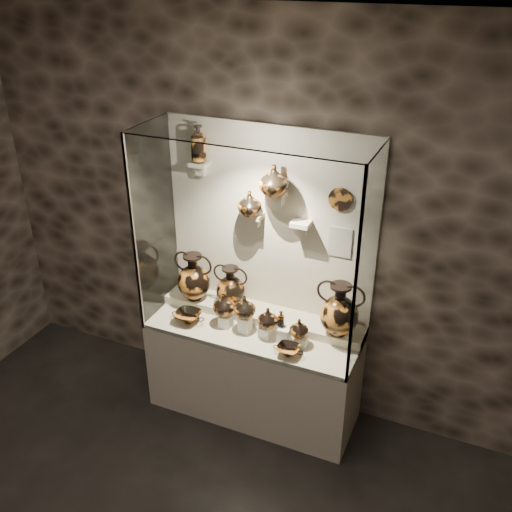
{
  "coord_description": "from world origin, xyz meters",
  "views": [
    {
      "loc": [
        1.51,
        -1.23,
        3.46
      ],
      "look_at": [
        -0.01,
        2.25,
        1.45
      ],
      "focal_mm": 40.0,
      "sensor_mm": 36.0,
      "label": 1
    }
  ],
  "objects_px": {
    "jug_b": "(245,307)",
    "ovoid_vase_a": "(250,203)",
    "amphora_left": "(194,277)",
    "kylix_right": "(288,350)",
    "amphora_mid": "(231,287)",
    "lekythos_small": "(281,318)",
    "lekythos_tall": "(199,142)",
    "amphora_right": "(339,309)",
    "jug_c": "(268,318)",
    "jug_e": "(299,328)",
    "kylix_left": "(188,316)",
    "ovoid_vase_b": "(274,180)",
    "jug_a": "(224,304)"
  },
  "relations": [
    {
      "from": "jug_b",
      "to": "lekythos_tall",
      "type": "distance_m",
      "value": 1.3
    },
    {
      "from": "amphora_left",
      "to": "kylix_right",
      "type": "xyz_separation_m",
      "value": [
        0.96,
        -0.32,
        -0.23
      ]
    },
    {
      "from": "jug_c",
      "to": "kylix_right",
      "type": "height_order",
      "value": "jug_c"
    },
    {
      "from": "amphora_right",
      "to": "jug_e",
      "type": "bearing_deg",
      "value": -166.9
    },
    {
      "from": "jug_b",
      "to": "kylix_right",
      "type": "xyz_separation_m",
      "value": [
        0.42,
        -0.15,
        -0.18
      ]
    },
    {
      "from": "amphora_mid",
      "to": "amphora_right",
      "type": "relative_size",
      "value": 0.83
    },
    {
      "from": "jug_b",
      "to": "kylix_left",
      "type": "distance_m",
      "value": 0.5
    },
    {
      "from": "jug_a",
      "to": "kylix_left",
      "type": "height_order",
      "value": "jug_a"
    },
    {
      "from": "amphora_left",
      "to": "jug_e",
      "type": "bearing_deg",
      "value": -7.2
    },
    {
      "from": "amphora_right",
      "to": "jug_c",
      "type": "xyz_separation_m",
      "value": [
        -0.51,
        -0.16,
        -0.11
      ]
    },
    {
      "from": "ovoid_vase_a",
      "to": "amphora_mid",
      "type": "bearing_deg",
      "value": -157.63
    },
    {
      "from": "jug_c",
      "to": "amphora_right",
      "type": "bearing_deg",
      "value": 34.34
    },
    {
      "from": "amphora_mid",
      "to": "kylix_right",
      "type": "xyz_separation_m",
      "value": [
        0.63,
        -0.34,
        -0.2
      ]
    },
    {
      "from": "amphora_left",
      "to": "kylix_right",
      "type": "distance_m",
      "value": 1.04
    },
    {
      "from": "amphora_right",
      "to": "ovoid_vase_a",
      "type": "distance_m",
      "value": 1.04
    },
    {
      "from": "jug_e",
      "to": "ovoid_vase_a",
      "type": "distance_m",
      "value": 1.01
    },
    {
      "from": "jug_a",
      "to": "ovoid_vase_a",
      "type": "xyz_separation_m",
      "value": [
        0.12,
        0.23,
        0.79
      ]
    },
    {
      "from": "amphora_right",
      "to": "lekythos_tall",
      "type": "height_order",
      "value": "lekythos_tall"
    },
    {
      "from": "kylix_left",
      "to": "ovoid_vase_a",
      "type": "xyz_separation_m",
      "value": [
        0.41,
        0.31,
        0.93
      ]
    },
    {
      "from": "ovoid_vase_a",
      "to": "ovoid_vase_b",
      "type": "relative_size",
      "value": 0.83
    },
    {
      "from": "amphora_left",
      "to": "lekythos_tall",
      "type": "bearing_deg",
      "value": 67.23
    },
    {
      "from": "amphora_mid",
      "to": "jug_b",
      "type": "distance_m",
      "value": 0.28
    },
    {
      "from": "jug_b",
      "to": "jug_e",
      "type": "height_order",
      "value": "jug_b"
    },
    {
      "from": "amphora_right",
      "to": "ovoid_vase_a",
      "type": "relative_size",
      "value": 2.27
    },
    {
      "from": "amphora_mid",
      "to": "jug_a",
      "type": "bearing_deg",
      "value": -57.7
    },
    {
      "from": "amphora_mid",
      "to": "kylix_left",
      "type": "xyz_separation_m",
      "value": [
        -0.26,
        -0.26,
        -0.19
      ]
    },
    {
      "from": "amphora_left",
      "to": "jug_c",
      "type": "xyz_separation_m",
      "value": [
        0.74,
        -0.17,
        -0.1
      ]
    },
    {
      "from": "amphora_left",
      "to": "jug_b",
      "type": "bearing_deg",
      "value": -14.27
    },
    {
      "from": "amphora_mid",
      "to": "kylix_left",
      "type": "distance_m",
      "value": 0.42
    },
    {
      "from": "amphora_right",
      "to": "jug_c",
      "type": "distance_m",
      "value": 0.55
    },
    {
      "from": "amphora_right",
      "to": "jug_a",
      "type": "height_order",
      "value": "amphora_right"
    },
    {
      "from": "lekythos_small",
      "to": "kylix_left",
      "type": "bearing_deg",
      "value": 174.75
    },
    {
      "from": "amphora_left",
      "to": "ovoid_vase_b",
      "type": "xyz_separation_m",
      "value": [
        0.68,
        0.06,
        0.93
      ]
    },
    {
      "from": "amphora_left",
      "to": "kylix_right",
      "type": "bearing_deg",
      "value": -15.57
    },
    {
      "from": "amphora_mid",
      "to": "jug_e",
      "type": "bearing_deg",
      "value": 7.11
    },
    {
      "from": "amphora_right",
      "to": "jug_c",
      "type": "bearing_deg",
      "value": 177.28
    },
    {
      "from": "kylix_left",
      "to": "jug_e",
      "type": "bearing_deg",
      "value": 18.91
    },
    {
      "from": "amphora_mid",
      "to": "jug_b",
      "type": "height_order",
      "value": "amphora_mid"
    },
    {
      "from": "jug_e",
      "to": "lekythos_small",
      "type": "distance_m",
      "value": 0.16
    },
    {
      "from": "kylix_right",
      "to": "lekythos_tall",
      "type": "relative_size",
      "value": 0.71
    },
    {
      "from": "amphora_right",
      "to": "kylix_right",
      "type": "height_order",
      "value": "amphora_right"
    },
    {
      "from": "amphora_mid",
      "to": "lekythos_small",
      "type": "bearing_deg",
      "value": 4.11
    },
    {
      "from": "amphora_left",
      "to": "jug_b",
      "type": "height_order",
      "value": "amphora_left"
    },
    {
      "from": "kylix_right",
      "to": "ovoid_vase_a",
      "type": "xyz_separation_m",
      "value": [
        -0.49,
        0.39,
        0.94
      ]
    },
    {
      "from": "jug_b",
      "to": "ovoid_vase_a",
      "type": "bearing_deg",
      "value": 94.97
    },
    {
      "from": "lekythos_small",
      "to": "amphora_mid",
      "type": "bearing_deg",
      "value": 149.17
    },
    {
      "from": "lekythos_small",
      "to": "lekythos_tall",
      "type": "xyz_separation_m",
      "value": [
        -0.79,
        0.26,
        1.2
      ]
    },
    {
      "from": "lekythos_small",
      "to": "ovoid_vase_b",
      "type": "bearing_deg",
      "value": 115.61
    },
    {
      "from": "amphora_mid",
      "to": "ovoid_vase_a",
      "type": "xyz_separation_m",
      "value": [
        0.15,
        0.05,
        0.73
      ]
    },
    {
      "from": "ovoid_vase_b",
      "to": "jug_a",
      "type": "bearing_deg",
      "value": -133.25
    }
  ]
}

